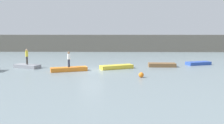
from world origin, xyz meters
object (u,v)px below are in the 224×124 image
rowboat_orange (69,69)px  rowboat_brown (162,65)px  rowboat_yellow (117,67)px  person_yellow_shirt (27,56)px  rowboat_blue (198,63)px  person_white_shirt (69,58)px  mooring_buoy (141,75)px  rowboat_grey (27,66)px

rowboat_orange → rowboat_brown: size_ratio=1.20×
rowboat_orange → rowboat_yellow: rowboat_orange is taller
rowboat_brown → person_yellow_shirt: bearing=-175.2°
rowboat_orange → person_yellow_shirt: person_yellow_shirt is taller
rowboat_yellow → rowboat_blue: size_ratio=1.23×
person_white_shirt → mooring_buoy: (7.61, -3.38, -1.17)m
person_white_shirt → rowboat_yellow: bearing=18.8°
rowboat_grey → mooring_buoy: (13.08, -5.64, 0.04)m
rowboat_blue → mooring_buoy: mooring_buoy is taller
mooring_buoy → person_yellow_shirt: bearing=156.7°
rowboat_grey → rowboat_brown: (16.33, 1.16, 0.02)m
rowboat_orange → mooring_buoy: 8.33m
rowboat_grey → rowboat_blue: rowboat_grey is taller
rowboat_grey → rowboat_yellow: rowboat_yellow is taller
person_white_shirt → mooring_buoy: bearing=-24.0°
rowboat_yellow → person_yellow_shirt: (-10.72, 0.47, 1.23)m
rowboat_orange → rowboat_grey: bearing=138.6°
rowboat_grey → rowboat_brown: bearing=25.7°
mooring_buoy → rowboat_orange: bearing=156.0°
mooring_buoy → person_white_shirt: bearing=156.0°
rowboat_grey → person_yellow_shirt: (0.00, -0.00, 1.25)m
rowboat_orange → person_white_shirt: 1.20m
rowboat_grey → rowboat_brown: size_ratio=0.95×
rowboat_grey → mooring_buoy: mooring_buoy is taller
rowboat_yellow → rowboat_blue: rowboat_yellow is taller
person_white_shirt → person_yellow_shirt: 5.92m
rowboat_brown → person_white_shirt: size_ratio=1.92×
person_yellow_shirt → mooring_buoy: size_ratio=3.71×
rowboat_yellow → mooring_buoy: bearing=-89.0°
rowboat_grey → person_white_shirt: 6.05m
person_yellow_shirt → mooring_buoy: (13.08, -5.64, -1.21)m
person_white_shirt → person_yellow_shirt: (-5.47, 2.26, 0.03)m
rowboat_blue → mooring_buoy: (-8.33, -8.63, 0.05)m
rowboat_brown → rowboat_blue: size_ratio=1.03×
rowboat_blue → rowboat_yellow: bearing=179.4°
rowboat_brown → person_white_shirt: bearing=-161.8°
mooring_buoy → rowboat_blue: bearing=46.0°
rowboat_brown → person_yellow_shirt: 16.42m
rowboat_yellow → rowboat_brown: bearing=-7.4°
rowboat_blue → rowboat_orange: bearing=179.7°
rowboat_orange → rowboat_blue: rowboat_orange is taller
rowboat_brown → person_white_shirt: (-10.85, -3.42, 1.19)m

